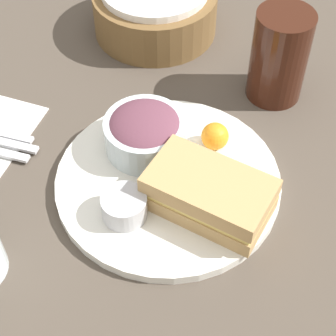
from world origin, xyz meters
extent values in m
plane|color=#4C4238|center=(0.00, 0.00, 0.00)|extent=(4.00, 4.00, 0.00)
cylinder|color=white|center=(0.00, 0.00, 0.01)|extent=(0.29, 0.29, 0.01)
cube|color=tan|center=(0.06, -0.03, 0.03)|extent=(0.16, 0.11, 0.02)
cube|color=#E5C666|center=(0.06, -0.03, 0.04)|extent=(0.16, 0.11, 0.01)
cube|color=tan|center=(0.06, -0.03, 0.06)|extent=(0.16, 0.11, 0.02)
cylinder|color=silver|center=(-0.05, 0.04, 0.04)|extent=(0.11, 0.11, 0.05)
ellipsoid|color=brown|center=(-0.05, 0.04, 0.05)|extent=(0.10, 0.10, 0.04)
cylinder|color=#B7B7BC|center=(-0.03, -0.07, 0.03)|extent=(0.06, 0.06, 0.03)
sphere|color=orange|center=(0.04, 0.07, 0.03)|extent=(0.04, 0.04, 0.04)
cylinder|color=#38190F|center=(0.09, 0.22, 0.07)|extent=(0.08, 0.08, 0.14)
cylinder|color=brown|center=(-0.13, 0.31, 0.04)|extent=(0.20, 0.20, 0.07)
camera|label=1|loc=(0.15, -0.43, 0.58)|focal=60.00mm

